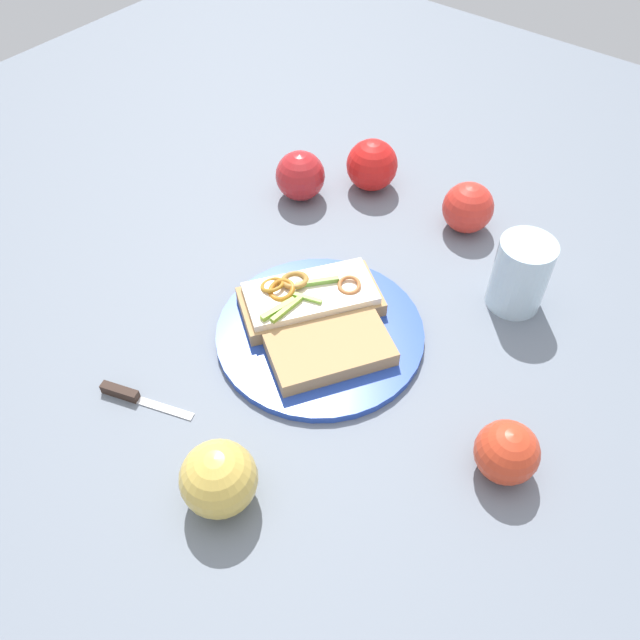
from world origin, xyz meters
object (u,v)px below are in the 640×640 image
object	(u,v)px
sandwich	(309,298)
apple_1	(219,479)
drinking_glass	(520,274)
apple_0	(468,208)
knife	(133,396)
apple_2	(372,165)
plate	(320,333)
apple_4	(300,176)
apple_3	(507,452)
bread_slice_side	(330,350)

from	to	relation	value
sandwich	apple_1	bearing A→B (deg)	-125.57
apple_1	drinking_glass	distance (m)	0.48
apple_0	knife	size ratio (longest dim) A/B	0.65
apple_0	apple_2	world-z (taller)	apple_2
apple_0	knife	world-z (taller)	apple_0
plate	apple_1	xyz separation A→B (m)	(-0.25, -0.06, 0.04)
apple_0	knife	distance (m)	0.56
apple_4	apple_0	bearing A→B (deg)	-68.92
apple_3	apple_1	bearing A→B (deg)	134.64
apple_1	apple_2	distance (m)	0.59
plate	apple_2	bearing A→B (deg)	23.76
apple_2	drinking_glass	world-z (taller)	drinking_glass
plate	apple_1	bearing A→B (deg)	-166.44
plate	apple_4	size ratio (longest dim) A/B	3.47
plate	sandwich	size ratio (longest dim) A/B	1.34
sandwich	bread_slice_side	distance (m)	0.09
apple_2	apple_1	bearing A→B (deg)	-160.63
apple_1	knife	world-z (taller)	apple_1
apple_2	drinking_glass	size ratio (longest dim) A/B	0.79
apple_0	apple_3	world-z (taller)	apple_0
sandwich	apple_2	world-z (taller)	apple_2
apple_2	apple_3	xyz separation A→B (m)	(-0.34, -0.42, -0.01)
apple_2	knife	world-z (taller)	apple_2
apple_0	knife	xyz separation A→B (m)	(-0.54, 0.16, -0.03)
bread_slice_side	apple_3	xyz separation A→B (m)	(-0.00, -0.25, 0.01)
sandwich	apple_1	xyz separation A→B (m)	(-0.27, -0.10, 0.01)
apple_0	apple_4	bearing A→B (deg)	111.08
plate	apple_0	distance (m)	0.32
apple_3	apple_0	bearing A→B (deg)	35.42
plate	sandwich	xyz separation A→B (m)	(0.02, 0.04, 0.02)
sandwich	apple_3	world-z (taller)	apple_3
sandwich	apple_0	bearing A→B (deg)	19.88
apple_2	apple_0	bearing A→B (deg)	-88.65
bread_slice_side	apple_4	world-z (taller)	apple_4
apple_2	apple_3	distance (m)	0.54
bread_slice_side	apple_2	distance (m)	0.38
apple_0	drinking_glass	size ratio (longest dim) A/B	0.73
bread_slice_side	apple_2	world-z (taller)	apple_2
apple_0	drinking_glass	bearing A→B (deg)	-126.39
plate	bread_slice_side	xyz separation A→B (m)	(-0.03, -0.04, 0.02)
plate	knife	xyz separation A→B (m)	(-0.22, 0.12, -0.00)
drinking_glass	knife	xyz separation A→B (m)	(-0.44, 0.29, -0.05)
plate	knife	world-z (taller)	knife
drinking_glass	apple_1	bearing A→B (deg)	166.40
plate	drinking_glass	size ratio (longest dim) A/B	2.59
apple_3	knife	bearing A→B (deg)	115.89
bread_slice_side	apple_1	bearing A→B (deg)	-141.49
apple_4	drinking_glass	distance (m)	0.38
plate	apple_2	distance (m)	0.34
apple_4	knife	size ratio (longest dim) A/B	0.66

